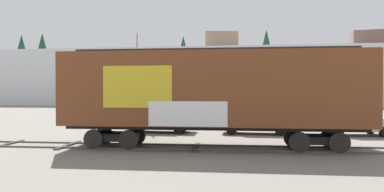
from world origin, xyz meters
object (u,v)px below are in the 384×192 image
object	(u,v)px
flagpole	(137,65)
parked_car_silver	(354,121)
parked_car_black	(159,120)
freight_car	(212,91)
parked_car_tan	(255,121)

from	to	relation	value
flagpole	parked_car_silver	bearing A→B (deg)	-12.11
parked_car_black	parked_car_silver	size ratio (longest dim) A/B	1.03
freight_car	parked_car_silver	size ratio (longest dim) A/B	3.38
parked_car_tan	parked_car_black	bearing A→B (deg)	-179.96
flagpole	parked_car_tan	bearing A→B (deg)	-19.79
freight_car	parked_car_silver	distance (m)	10.31
flagpole	parked_car_silver	size ratio (longest dim) A/B	1.73
parked_car_black	parked_car_silver	world-z (taller)	parked_car_silver
freight_car	flagpole	xyz separation A→B (m)	(-6.37, 8.94, 1.96)
parked_car_tan	freight_car	bearing A→B (deg)	-111.79
freight_car	flagpole	size ratio (longest dim) A/B	1.95
parked_car_silver	flagpole	bearing A→B (deg)	167.89
flagpole	parked_car_tan	size ratio (longest dim) A/B	1.64
parked_car_tan	flagpole	bearing A→B (deg)	160.21
parked_car_black	freight_car	bearing A→B (deg)	-56.05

